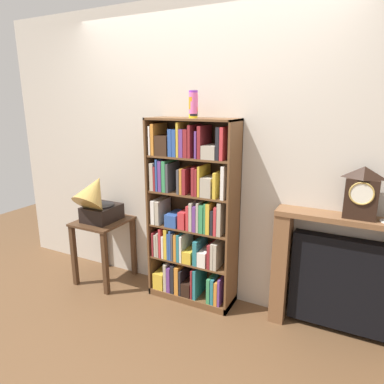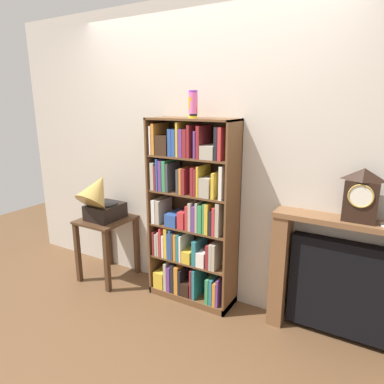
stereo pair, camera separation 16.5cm
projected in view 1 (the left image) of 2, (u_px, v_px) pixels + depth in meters
name	position (u px, v px, depth m)	size (l,w,h in m)	color
ground_plane	(186.00, 305.00, 3.10)	(7.73, 6.40, 0.02)	brown
wall_back	(218.00, 157.00, 2.97)	(4.73, 0.08, 2.60)	beige
bookshelf	(191.00, 219.00, 3.01)	(0.78, 0.29, 1.64)	brown
cup_stack	(193.00, 104.00, 2.73)	(0.07, 0.07, 0.22)	yellow
side_table_left	(104.00, 236.00, 3.41)	(0.46, 0.50, 0.64)	#472D1C
gramophone	(97.00, 199.00, 3.26)	(0.30, 0.47, 0.53)	black
fireplace_mantel	(343.00, 278.00, 2.59)	(1.04, 0.21, 0.97)	brown
mantel_clock	(362.00, 193.00, 2.38)	(0.21, 0.13, 0.37)	black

